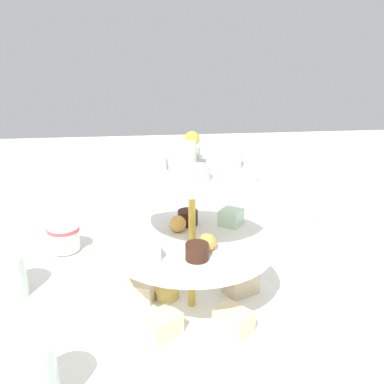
{
  "coord_description": "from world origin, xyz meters",
  "views": [
    {
      "loc": [
        0.07,
        0.6,
        0.39
      ],
      "look_at": [
        0.0,
        0.0,
        0.18
      ],
      "focal_mm": 44.4,
      "sensor_mm": 36.0,
      "label": 1
    }
  ],
  "objects_px": {
    "teacup_with_saucer": "(64,240)",
    "water_glass_mid_back": "(29,381)",
    "butter_knife_right": "(179,221)",
    "tiered_serving_stand": "(192,258)",
    "water_glass_tall_right": "(334,227)",
    "water_glass_short_left": "(5,276)"
  },
  "relations": [
    {
      "from": "water_glass_tall_right",
      "to": "butter_knife_right",
      "type": "xyz_separation_m",
      "value": [
        0.25,
        -0.21,
        -0.07
      ]
    },
    {
      "from": "water_glass_short_left",
      "to": "butter_knife_right",
      "type": "height_order",
      "value": "water_glass_short_left"
    },
    {
      "from": "tiered_serving_stand",
      "to": "water_glass_short_left",
      "type": "relative_size",
      "value": 4.13
    },
    {
      "from": "tiered_serving_stand",
      "to": "water_glass_short_left",
      "type": "distance_m",
      "value": 0.29
    },
    {
      "from": "water_glass_short_left",
      "to": "water_glass_mid_back",
      "type": "xyz_separation_m",
      "value": [
        -0.09,
        0.25,
        0.01
      ]
    },
    {
      "from": "water_glass_mid_back",
      "to": "tiered_serving_stand",
      "type": "bearing_deg",
      "value": -137.24
    },
    {
      "from": "water_glass_short_left",
      "to": "water_glass_mid_back",
      "type": "relative_size",
      "value": 0.77
    },
    {
      "from": "teacup_with_saucer",
      "to": "tiered_serving_stand",
      "type": "bearing_deg",
      "value": 134.26
    },
    {
      "from": "tiered_serving_stand",
      "to": "teacup_with_saucer",
      "type": "distance_m",
      "value": 0.31
    },
    {
      "from": "water_glass_tall_right",
      "to": "water_glass_short_left",
      "type": "bearing_deg",
      "value": 5.42
    },
    {
      "from": "water_glass_short_left",
      "to": "water_glass_mid_back",
      "type": "distance_m",
      "value": 0.26
    },
    {
      "from": "water_glass_short_left",
      "to": "teacup_with_saucer",
      "type": "relative_size",
      "value": 0.75
    },
    {
      "from": "tiered_serving_stand",
      "to": "teacup_with_saucer",
      "type": "xyz_separation_m",
      "value": [
        0.21,
        -0.22,
        -0.06
      ]
    },
    {
      "from": "water_glass_tall_right",
      "to": "teacup_with_saucer",
      "type": "height_order",
      "value": "water_glass_tall_right"
    },
    {
      "from": "water_glass_short_left",
      "to": "tiered_serving_stand",
      "type": "bearing_deg",
      "value": 165.34
    },
    {
      "from": "water_glass_tall_right",
      "to": "water_glass_mid_back",
      "type": "height_order",
      "value": "water_glass_tall_right"
    },
    {
      "from": "teacup_with_saucer",
      "to": "butter_knife_right",
      "type": "height_order",
      "value": "teacup_with_saucer"
    },
    {
      "from": "teacup_with_saucer",
      "to": "butter_knife_right",
      "type": "bearing_deg",
      "value": -151.12
    },
    {
      "from": "teacup_with_saucer",
      "to": "water_glass_mid_back",
      "type": "bearing_deg",
      "value": 93.02
    },
    {
      "from": "tiered_serving_stand",
      "to": "water_glass_tall_right",
      "type": "relative_size",
      "value": 2.09
    },
    {
      "from": "water_glass_short_left",
      "to": "water_glass_tall_right",
      "type": "bearing_deg",
      "value": -174.58
    },
    {
      "from": "teacup_with_saucer",
      "to": "water_glass_mid_back",
      "type": "relative_size",
      "value": 1.02
    }
  ]
}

